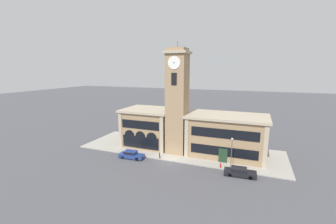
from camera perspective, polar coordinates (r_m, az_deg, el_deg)
ground_plane at (r=41.64m, az=0.10°, el=-12.38°), size 300.00×300.00×0.00m
sidewalk_kerb at (r=47.26m, az=3.00°, el=-9.42°), size 40.78×12.92×0.15m
clock_tower at (r=43.11m, az=2.36°, el=2.53°), size 4.38×4.38×21.46m
town_hall_left_wing at (r=49.03m, az=-4.81°, el=-3.82°), size 10.77×8.81×8.07m
town_hall_right_wing at (r=44.51m, az=14.65°, el=-5.74°), size 14.95×8.81×7.94m
parked_car_near at (r=43.14m, az=-9.34°, el=-10.61°), size 4.81×1.97×1.44m
parked_car_mid at (r=37.77m, az=17.75°, el=-14.26°), size 4.92×2.02×1.36m
street_lamp at (r=38.25m, az=15.88°, el=-8.97°), size 0.36×0.36×5.38m
bollard at (r=42.34m, az=-2.12°, el=-11.01°), size 0.18×0.18×1.06m
fire_hydrant at (r=39.58m, az=13.20°, el=-13.05°), size 0.22×0.22×0.87m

